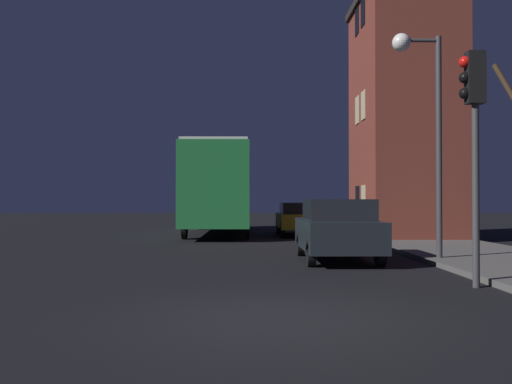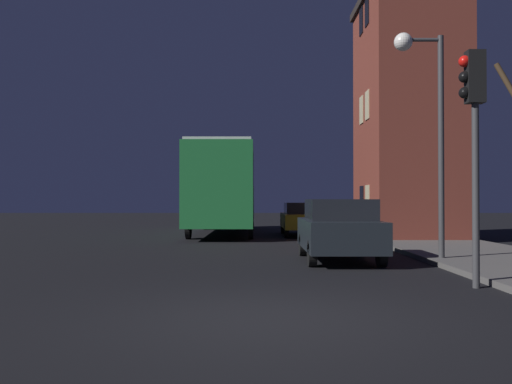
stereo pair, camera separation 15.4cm
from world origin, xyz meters
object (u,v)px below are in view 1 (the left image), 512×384
streetlamp (422,97)px  bus (220,184)px  car_near_lane (337,229)px  car_mid_lane (300,218)px  traffic_light (473,117)px

streetlamp → bus: (-5.43, 11.91, -1.74)m
car_near_lane → car_mid_lane: 10.15m
bus → traffic_light: bearing=-72.1°
streetlamp → traffic_light: 4.07m
car_near_lane → bus: bearing=106.6°
streetlamp → bus: size_ratio=0.48×
bus → car_mid_lane: 4.00m
car_near_lane → streetlamp: bearing=-10.8°
streetlamp → car_near_lane: bearing=169.2°
streetlamp → traffic_light: size_ratio=1.33×
traffic_light → car_near_lane: 5.09m
bus → car_near_lane: size_ratio=2.84×
car_near_lane → car_mid_lane: (0.01, 10.15, -0.03)m
streetlamp → traffic_light: (-0.32, -3.92, -1.06)m
streetlamp → car_near_lane: size_ratio=1.38×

